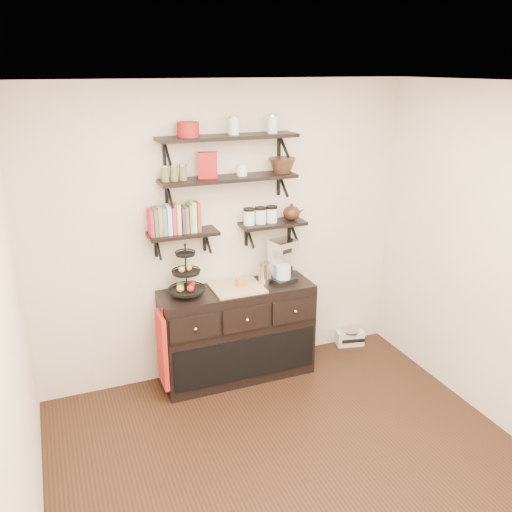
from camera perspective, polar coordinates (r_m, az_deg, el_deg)
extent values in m
plane|color=black|center=(4.18, 5.46, -22.65)|extent=(3.50, 3.50, 0.00)
cube|color=white|center=(3.11, 7.11, 17.48)|extent=(3.50, 3.50, 0.02)
cube|color=#F5E7D0|center=(4.94, -3.28, 2.34)|extent=(3.50, 0.02, 2.70)
cube|color=#F5E7D0|center=(3.10, -24.33, -10.29)|extent=(0.02, 3.50, 2.70)
cube|color=black|center=(4.63, -2.95, 12.41)|extent=(1.20, 0.27, 0.03)
cube|color=black|center=(4.62, -9.64, 10.72)|extent=(0.02, 0.03, 0.20)
cube|color=black|center=(4.94, 2.43, 11.52)|extent=(0.02, 0.03, 0.20)
cube|color=black|center=(4.68, -2.88, 8.16)|extent=(1.20, 0.27, 0.03)
cube|color=black|center=(4.68, -9.40, 6.48)|extent=(0.02, 0.03, 0.20)
cube|color=black|center=(5.00, 2.38, 7.55)|extent=(0.02, 0.03, 0.20)
cube|color=black|center=(4.69, -7.68, 2.34)|extent=(0.60, 0.25, 0.03)
cube|color=black|center=(4.78, -10.50, 1.08)|extent=(0.02, 0.03, 0.20)
cube|color=black|center=(4.88, -5.45, 1.69)|extent=(0.03, 0.03, 0.20)
cube|color=black|center=(4.95, 1.78, 3.42)|extent=(0.60, 0.25, 0.03)
cube|color=black|center=(5.00, -1.05, 2.22)|extent=(0.03, 0.03, 0.20)
cube|color=black|center=(5.16, 3.52, 2.75)|extent=(0.02, 0.03, 0.20)
cube|color=red|center=(4.61, -10.87, 3.35)|extent=(0.02, 0.15, 0.20)
cube|color=#287551|center=(4.61, -10.49, 3.64)|extent=(0.03, 0.15, 0.24)
cube|color=orange|center=(4.62, -10.01, 3.51)|extent=(0.04, 0.15, 0.21)
cube|color=teal|center=(4.62, -9.58, 3.80)|extent=(0.03, 0.15, 0.25)
cube|color=silver|center=(4.63, -9.16, 3.67)|extent=(0.03, 0.15, 0.22)
cube|color=#A32459|center=(4.64, -8.69, 3.96)|extent=(0.04, 0.15, 0.26)
cube|color=yellow|center=(4.65, -8.23, 3.83)|extent=(0.03, 0.15, 0.23)
cube|color=navy|center=(4.66, -7.80, 3.70)|extent=(0.03, 0.15, 0.20)
cube|color=#9F4A32|center=(4.66, -7.32, 4.00)|extent=(0.04, 0.15, 0.24)
cube|color=#4DA059|center=(4.68, -6.85, 3.87)|extent=(0.03, 0.15, 0.21)
cube|color=#C8C090|center=(4.68, -6.42, 4.15)|extent=(0.03, 0.15, 0.25)
cube|color=brown|center=(4.69, -6.00, 4.02)|extent=(0.02, 0.15, 0.22)
cylinder|color=silver|center=(4.85, -0.73, 4.07)|extent=(0.10, 0.10, 0.13)
cylinder|color=silver|center=(4.89, 0.47, 4.19)|extent=(0.10, 0.10, 0.13)
cylinder|color=silver|center=(4.93, 1.66, 4.32)|extent=(0.10, 0.10, 0.13)
cube|color=black|center=(5.08, -1.95, -8.10)|extent=(1.40, 0.45, 0.90)
cube|color=tan|center=(4.89, -2.01, -3.34)|extent=(0.45, 0.41, 0.02)
sphere|color=gold|center=(4.63, -6.38, -7.66)|extent=(0.04, 0.04, 0.04)
sphere|color=gold|center=(4.76, -0.93, -6.75)|extent=(0.04, 0.04, 0.04)
sphere|color=gold|center=(4.93, 4.17, -5.85)|extent=(0.04, 0.04, 0.04)
cylinder|color=black|center=(4.68, -7.37, -1.62)|extent=(0.01, 0.01, 0.46)
cylinder|color=black|center=(4.75, -7.28, -3.59)|extent=(0.31, 0.31, 0.01)
cylinder|color=black|center=(4.69, -7.37, -1.73)|extent=(0.24, 0.24, 0.02)
cylinder|color=black|center=(4.63, -7.45, 0.18)|extent=(0.17, 0.17, 0.02)
sphere|color=#B21914|center=(4.78, -6.77, -2.93)|extent=(0.06, 0.06, 0.06)
sphere|color=gold|center=(4.67, -7.82, -1.42)|extent=(0.06, 0.06, 0.06)
cube|color=#B16C28|center=(4.88, -1.60, -2.75)|extent=(0.08, 0.08, 0.08)
cube|color=black|center=(5.04, 2.77, -2.48)|extent=(0.26, 0.25, 0.04)
cube|color=silver|center=(5.04, 2.48, -0.42)|extent=(0.23, 0.14, 0.34)
cube|color=silver|center=(4.92, 2.84, 1.29)|extent=(0.26, 0.25, 0.07)
cylinder|color=silver|center=(4.99, 2.88, -1.66)|extent=(0.17, 0.17, 0.13)
cylinder|color=silver|center=(4.92, 0.92, -1.89)|extent=(0.11, 0.11, 0.22)
cube|color=red|center=(4.82, -9.85, -9.70)|extent=(0.04, 0.29, 0.67)
cube|color=silver|center=(5.88, 9.83, -8.49)|extent=(0.31, 0.20, 0.15)
cylinder|color=silver|center=(5.84, 9.88, -7.75)|extent=(0.22, 0.22, 0.02)
cube|color=black|center=(5.82, 10.22, -8.80)|extent=(0.24, 0.06, 0.04)
cube|color=maroon|center=(4.61, -5.12, 9.49)|extent=(0.17, 0.10, 0.22)
cylinder|color=white|center=(4.71, -1.49, 9.02)|extent=(0.09, 0.09, 0.10)
cylinder|color=maroon|center=(4.52, -7.17, 13.08)|extent=(0.18, 0.18, 0.12)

